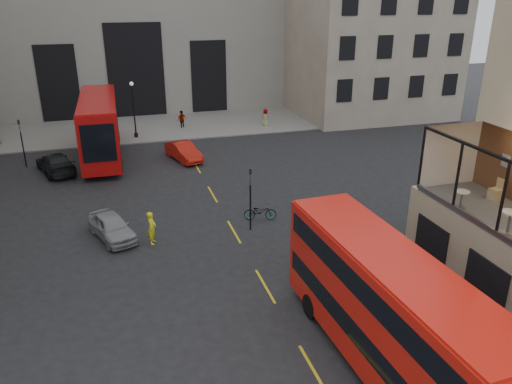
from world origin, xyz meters
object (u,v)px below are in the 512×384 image
object	(u,v)px
car_c	(55,163)
bicycle	(260,212)
bus_near	(389,308)
street_lamp_b	(134,113)
pedestrian_b	(109,126)
bus_far	(100,124)
cyclist	(152,228)
pedestrian_d	(265,118)
cafe_chair_d	(496,194)
car_a	(112,227)
traffic_light_far	(21,137)
traffic_light_near	(250,191)
car_b	(184,151)
pedestrian_c	(182,120)
cafe_table_mid	(510,219)
cafe_table_far	(462,197)

from	to	relation	value
car_c	bicycle	size ratio (longest dim) A/B	2.60
bus_near	street_lamp_b	bearing A→B (deg)	100.67
street_lamp_b	pedestrian_b	xyz separation A→B (m)	(-2.43, 1.85, -1.53)
bus_far	cyclist	distance (m)	17.19
pedestrian_b	pedestrian_d	bearing A→B (deg)	-41.02
bus_near	cyclist	world-z (taller)	bus_near
cyclist	cafe_chair_d	size ratio (longest dim) A/B	1.99
cafe_chair_d	car_a	bearing A→B (deg)	147.19
traffic_light_far	bus_far	size ratio (longest dim) A/B	0.30
traffic_light_near	bicycle	distance (m)	2.45
car_b	pedestrian_d	size ratio (longest dim) A/B	2.45
pedestrian_c	cafe_chair_d	bearing A→B (deg)	74.19
street_lamp_b	car_a	xyz separation A→B (m)	(-2.75, -20.79, -1.69)
bus_near	traffic_light_near	bearing A→B (deg)	96.84
bicycle	cafe_table_mid	world-z (taller)	cafe_table_mid
pedestrian_b	cafe_table_far	size ratio (longest dim) A/B	2.31
car_b	bus_near	bearing A→B (deg)	-99.65
bicycle	pedestrian_c	bearing A→B (deg)	18.13
pedestrian_d	street_lamp_b	bearing A→B (deg)	44.27
pedestrian_d	cafe_table_far	size ratio (longest dim) A/B	2.42
car_b	pedestrian_c	world-z (taller)	pedestrian_c
traffic_light_far	pedestrian_b	bearing A→B (deg)	50.09
car_a	cafe_table_mid	world-z (taller)	cafe_table_mid
car_a	cyclist	bearing A→B (deg)	-50.83
bus_near	cafe_chair_d	size ratio (longest dim) A/B	12.46
cyclist	cafe_table_far	size ratio (longest dim) A/B	2.50
cyclist	pedestrian_c	size ratio (longest dim) A/B	1.01
street_lamp_b	bus_near	bearing A→B (deg)	-79.33
bicycle	pedestrian_d	bearing A→B (deg)	-3.21
bicycle	cafe_chair_d	distance (m)	13.48
cafe_table_mid	cafe_chair_d	size ratio (longest dim) A/B	0.90
bus_near	pedestrian_b	bearing A→B (deg)	103.81
traffic_light_near	pedestrian_c	xyz separation A→B (m)	(-0.24, 24.38, -1.50)
pedestrian_b	cafe_chair_d	world-z (taller)	cafe_chair_d
car_a	car_c	bearing A→B (deg)	87.30
bus_far	pedestrian_b	bearing A→B (deg)	84.75
traffic_light_far	car_c	bearing A→B (deg)	-41.10
pedestrian_d	cafe_table_mid	world-z (taller)	cafe_table_mid
bus_far	cafe_chair_d	world-z (taller)	cafe_chair_d
pedestrian_b	cafe_table_far	world-z (taller)	cafe_table_far
bicycle	pedestrian_c	size ratio (longest dim) A/B	1.06
cafe_table_far	cafe_chair_d	world-z (taller)	cafe_chair_d
bus_near	pedestrian_c	size ratio (longest dim) A/B	6.34
traffic_light_near	pedestrian_d	distance (m)	24.25
cafe_table_far	cafe_chair_d	bearing A→B (deg)	9.18
traffic_light_far	pedestrian_d	xyz separation A→B (m)	(22.13, 6.80, -1.52)
traffic_light_far	pedestrian_d	world-z (taller)	traffic_light_far
car_a	car_c	distance (m)	13.25
cafe_table_mid	pedestrian_c	bearing A→B (deg)	100.61
pedestrian_d	bicycle	bearing A→B (deg)	112.44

